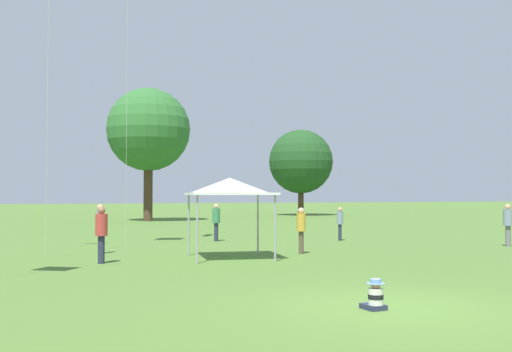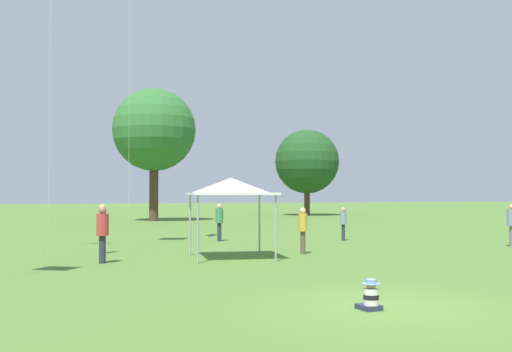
# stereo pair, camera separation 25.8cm
# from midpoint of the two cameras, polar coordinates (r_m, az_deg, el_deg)

# --- Properties ---
(ground_plane) EXTENTS (300.00, 300.00, 0.00)m
(ground_plane) POSITION_cam_midpoint_polar(r_m,az_deg,el_deg) (12.20, 13.30, -12.17)
(ground_plane) COLOR #4C702D
(seated_toddler) EXTENTS (0.39, 0.49, 0.60)m
(seated_toddler) POSITION_cam_midpoint_polar(r_m,az_deg,el_deg) (11.89, 11.47, -11.17)
(seated_toddler) COLOR #282D47
(seated_toddler) RESTS_ON ground
(person_standing_0) EXTENTS (0.38, 0.38, 1.61)m
(person_standing_0) POSITION_cam_midpoint_polar(r_m,az_deg,el_deg) (29.25, 8.56, -4.22)
(person_standing_0) COLOR #282D42
(person_standing_0) RESTS_ON ground
(person_standing_1) EXTENTS (0.55, 0.55, 1.82)m
(person_standing_1) POSITION_cam_midpoint_polar(r_m,az_deg,el_deg) (19.97, -14.05, -4.98)
(person_standing_1) COLOR #282D42
(person_standing_1) RESTS_ON ground
(person_standing_2) EXTENTS (0.50, 0.50, 1.78)m
(person_standing_2) POSITION_cam_midpoint_polar(r_m,az_deg,el_deg) (28.66, -3.25, -4.10)
(person_standing_2) COLOR #282D42
(person_standing_2) RESTS_ON ground
(person_standing_3) EXTENTS (0.46, 0.46, 1.73)m
(person_standing_3) POSITION_cam_midpoint_polar(r_m,az_deg,el_deg) (22.53, 4.81, -4.78)
(person_standing_3) COLOR brown
(person_standing_3) RESTS_ON ground
(person_standing_4) EXTENTS (0.56, 0.56, 1.81)m
(person_standing_4) POSITION_cam_midpoint_polar(r_m,az_deg,el_deg) (27.81, 23.43, -4.00)
(person_standing_4) COLOR slate
(person_standing_4) RESTS_ON ground
(person_standing_5) EXTENTS (0.31, 0.31, 1.86)m
(person_standing_5) POSITION_cam_midpoint_polar(r_m,az_deg,el_deg) (23.21, -14.13, -4.36)
(person_standing_5) COLOR brown
(person_standing_5) RESTS_ON ground
(canopy_tent) EXTENTS (3.29, 3.29, 2.80)m
(canopy_tent) POSITION_cam_midpoint_polar(r_m,az_deg,el_deg) (20.85, -2.04, -1.04)
(canopy_tent) COLOR white
(canopy_tent) RESTS_ON ground
(distant_tree_0) EXTENTS (6.96, 6.96, 9.34)m
(distant_tree_0) POSITION_cam_midpoint_polar(r_m,az_deg,el_deg) (65.27, 4.99, 1.37)
(distant_tree_0) COLOR #473323
(distant_tree_0) RESTS_ON ground
(distant_tree_2) EXTENTS (7.06, 7.06, 11.31)m
(distant_tree_2) POSITION_cam_midpoint_polar(r_m,az_deg,el_deg) (51.83, -9.54, 4.32)
(distant_tree_2) COLOR #473323
(distant_tree_2) RESTS_ON ground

